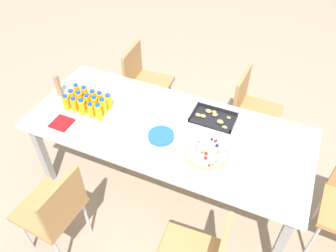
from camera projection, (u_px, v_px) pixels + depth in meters
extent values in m
plane|color=tan|center=(167.00, 184.00, 3.07)|extent=(12.00, 12.00, 0.00)
cube|color=silver|center=(167.00, 129.00, 2.58)|extent=(2.19, 0.90, 0.04)
cube|color=#99999E|center=(43.00, 154.00, 2.88)|extent=(0.06, 0.06, 0.69)
cube|color=#99999E|center=(281.00, 243.00, 2.29)|extent=(0.06, 0.06, 0.69)
cube|color=#99999E|center=(90.00, 103.00, 3.37)|extent=(0.06, 0.06, 0.69)
cube|color=#99999E|center=(297.00, 166.00, 2.78)|extent=(0.06, 0.06, 0.69)
cube|color=#B7844C|center=(49.00, 208.00, 2.36)|extent=(0.43, 0.43, 0.04)
cube|color=#B7844C|center=(64.00, 204.00, 2.17)|extent=(0.06, 0.38, 0.38)
cylinder|color=silver|center=(26.00, 234.00, 2.49)|extent=(0.02, 0.02, 0.41)
cylinder|color=silver|center=(55.00, 202.00, 2.69)|extent=(0.02, 0.02, 0.41)
cylinder|color=silver|center=(87.00, 218.00, 2.58)|extent=(0.02, 0.02, 0.41)
cube|color=#B7844C|center=(258.00, 113.00, 3.10)|extent=(0.42, 0.42, 0.04)
cube|color=#B7844C|center=(241.00, 92.00, 3.03)|extent=(0.05, 0.38, 0.38)
cylinder|color=silver|center=(273.00, 127.00, 3.32)|extent=(0.02, 0.02, 0.41)
cylinder|color=silver|center=(265.00, 148.00, 3.11)|extent=(0.02, 0.02, 0.41)
cylinder|color=silver|center=(242.00, 117.00, 3.42)|extent=(0.02, 0.02, 0.41)
cylinder|color=silver|center=(232.00, 137.00, 3.22)|extent=(0.02, 0.02, 0.41)
cylinder|color=silver|center=(172.00, 247.00, 2.41)|extent=(0.02, 0.02, 0.41)
cylinder|color=silver|center=(312.00, 240.00, 2.45)|extent=(0.02, 0.02, 0.41)
cylinder|color=silver|center=(319.00, 206.00, 2.66)|extent=(0.02, 0.02, 0.41)
cube|color=#B7844C|center=(150.00, 85.00, 3.42)|extent=(0.42, 0.42, 0.04)
cube|color=#B7844C|center=(132.00, 65.00, 3.34)|extent=(0.05, 0.38, 0.38)
cylinder|color=silver|center=(170.00, 97.00, 3.66)|extent=(0.02, 0.02, 0.41)
cylinder|color=silver|center=(159.00, 116.00, 3.44)|extent=(0.02, 0.02, 0.41)
cylinder|color=silver|center=(143.00, 91.00, 3.74)|extent=(0.02, 0.02, 0.41)
cylinder|color=silver|center=(131.00, 109.00, 3.52)|extent=(0.02, 0.02, 0.41)
cylinder|color=#F9AC14|center=(66.00, 103.00, 2.68)|extent=(0.06, 0.06, 0.12)
cylinder|color=blue|center=(65.00, 96.00, 2.64)|extent=(0.04, 0.04, 0.02)
cylinder|color=#FAAC14|center=(74.00, 105.00, 2.66)|extent=(0.05, 0.05, 0.12)
cylinder|color=blue|center=(73.00, 99.00, 2.62)|extent=(0.04, 0.04, 0.02)
cylinder|color=#FAAE14|center=(82.00, 107.00, 2.64)|extent=(0.06, 0.06, 0.13)
cylinder|color=blue|center=(81.00, 100.00, 2.59)|extent=(0.04, 0.04, 0.02)
cylinder|color=#F9AD14|center=(91.00, 111.00, 2.62)|extent=(0.05, 0.05, 0.12)
cylinder|color=blue|center=(90.00, 104.00, 2.57)|extent=(0.04, 0.04, 0.02)
cylinder|color=#FAAD14|center=(99.00, 112.00, 2.59)|extent=(0.06, 0.06, 0.13)
cylinder|color=blue|center=(97.00, 105.00, 2.54)|extent=(0.04, 0.04, 0.02)
cylinder|color=#F9AE14|center=(72.00, 98.00, 2.73)|extent=(0.06, 0.06, 0.13)
cylinder|color=blue|center=(71.00, 91.00, 2.68)|extent=(0.04, 0.04, 0.02)
cylinder|color=#FAAE14|center=(80.00, 100.00, 2.70)|extent=(0.06, 0.06, 0.13)
cylinder|color=blue|center=(78.00, 92.00, 2.65)|extent=(0.04, 0.04, 0.02)
cylinder|color=#FAAC14|center=(88.00, 102.00, 2.69)|extent=(0.05, 0.05, 0.12)
cylinder|color=blue|center=(86.00, 95.00, 2.64)|extent=(0.03, 0.03, 0.02)
cylinder|color=#FAAC14|center=(95.00, 104.00, 2.66)|extent=(0.06, 0.06, 0.13)
cylinder|color=blue|center=(94.00, 97.00, 2.61)|extent=(0.04, 0.04, 0.02)
cylinder|color=#F9AE14|center=(103.00, 106.00, 2.64)|extent=(0.06, 0.06, 0.13)
cylinder|color=blue|center=(102.00, 99.00, 2.59)|extent=(0.04, 0.04, 0.02)
cylinder|color=#F9AD14|center=(77.00, 92.00, 2.77)|extent=(0.05, 0.05, 0.13)
cylinder|color=blue|center=(76.00, 85.00, 2.72)|extent=(0.03, 0.03, 0.02)
cylinder|color=#FAAB14|center=(85.00, 94.00, 2.75)|extent=(0.06, 0.06, 0.13)
cylinder|color=blue|center=(84.00, 87.00, 2.70)|extent=(0.04, 0.04, 0.02)
cylinder|color=#FAAC14|center=(93.00, 97.00, 2.74)|extent=(0.06, 0.06, 0.12)
cylinder|color=blue|center=(92.00, 91.00, 2.69)|extent=(0.04, 0.04, 0.02)
cylinder|color=#F9AC14|center=(100.00, 100.00, 2.71)|extent=(0.06, 0.06, 0.12)
cylinder|color=blue|center=(99.00, 93.00, 2.66)|extent=(0.04, 0.04, 0.02)
cylinder|color=#F9AF14|center=(108.00, 102.00, 2.70)|extent=(0.06, 0.06, 0.12)
cylinder|color=blue|center=(107.00, 95.00, 2.65)|extent=(0.04, 0.04, 0.02)
cylinder|color=tan|center=(206.00, 153.00, 2.36)|extent=(0.31, 0.31, 0.02)
cylinder|color=white|center=(207.00, 152.00, 2.36)|extent=(0.29, 0.29, 0.01)
sphere|color=#66B238|center=(196.00, 145.00, 2.39)|extent=(0.02, 0.02, 0.02)
sphere|color=#66B238|center=(226.00, 152.00, 2.34)|extent=(0.02, 0.02, 0.02)
sphere|color=#66B238|center=(213.00, 165.00, 2.26)|extent=(0.02, 0.02, 0.02)
sphere|color=#66B238|center=(205.00, 157.00, 2.31)|extent=(0.02, 0.02, 0.02)
sphere|color=red|center=(206.00, 154.00, 2.33)|extent=(0.03, 0.03, 0.03)
sphere|color=#66B238|center=(203.00, 152.00, 2.34)|extent=(0.03, 0.03, 0.03)
sphere|color=#1E1947|center=(212.00, 139.00, 2.43)|extent=(0.02, 0.02, 0.02)
sphere|color=red|center=(215.00, 141.00, 2.41)|extent=(0.02, 0.02, 0.02)
sphere|color=#1E1947|center=(217.00, 146.00, 2.38)|extent=(0.03, 0.03, 0.03)
sphere|color=#66B238|center=(199.00, 142.00, 2.41)|extent=(0.02, 0.02, 0.02)
sphere|color=#66B238|center=(219.00, 152.00, 2.34)|extent=(0.02, 0.02, 0.02)
sphere|color=red|center=(206.00, 158.00, 2.30)|extent=(0.03, 0.03, 0.03)
sphere|color=#1E1947|center=(216.00, 140.00, 2.42)|extent=(0.02, 0.02, 0.02)
sphere|color=red|center=(202.00, 152.00, 2.34)|extent=(0.02, 0.02, 0.02)
sphere|color=red|center=(209.00, 165.00, 2.25)|extent=(0.02, 0.02, 0.02)
sphere|color=#66B238|center=(216.00, 161.00, 2.28)|extent=(0.02, 0.02, 0.02)
cube|color=black|center=(213.00, 119.00, 2.63)|extent=(0.34, 0.22, 0.01)
cube|color=black|center=(209.00, 126.00, 2.55)|extent=(0.34, 0.01, 0.03)
cube|color=black|center=(218.00, 109.00, 2.69)|extent=(0.34, 0.01, 0.03)
cube|color=black|center=(194.00, 112.00, 2.67)|extent=(0.01, 0.22, 0.03)
cube|color=black|center=(234.00, 123.00, 2.57)|extent=(0.01, 0.22, 0.03)
ellipsoid|color=tan|center=(214.00, 115.00, 2.64)|extent=(0.04, 0.03, 0.02)
ellipsoid|color=tan|center=(198.00, 115.00, 2.64)|extent=(0.05, 0.03, 0.03)
ellipsoid|color=tan|center=(220.00, 122.00, 2.58)|extent=(0.05, 0.04, 0.03)
ellipsoid|color=tan|center=(225.00, 127.00, 2.53)|extent=(0.04, 0.03, 0.03)
ellipsoid|color=tan|center=(215.00, 114.00, 2.64)|extent=(0.04, 0.03, 0.02)
ellipsoid|color=tan|center=(229.00, 118.00, 2.62)|extent=(0.03, 0.02, 0.02)
ellipsoid|color=tan|center=(203.00, 116.00, 2.63)|extent=(0.05, 0.03, 0.03)
ellipsoid|color=tan|center=(208.00, 111.00, 2.67)|extent=(0.05, 0.04, 0.03)
ellipsoid|color=tan|center=(214.00, 112.00, 2.66)|extent=(0.04, 0.03, 0.02)
cylinder|color=blue|center=(161.00, 137.00, 2.48)|extent=(0.20, 0.20, 0.00)
cylinder|color=blue|center=(161.00, 137.00, 2.48)|extent=(0.20, 0.20, 0.00)
cylinder|color=blue|center=(161.00, 136.00, 2.48)|extent=(0.20, 0.20, 0.00)
cylinder|color=blue|center=(161.00, 136.00, 2.47)|extent=(0.20, 0.20, 0.00)
cylinder|color=blue|center=(161.00, 135.00, 2.47)|extent=(0.20, 0.20, 0.00)
cylinder|color=blue|center=(161.00, 135.00, 2.47)|extent=(0.20, 0.20, 0.00)
cube|color=red|center=(62.00, 123.00, 2.59)|extent=(0.15, 0.15, 0.02)
cylinder|color=#9E7A56|center=(58.00, 85.00, 2.79)|extent=(0.04, 0.04, 0.20)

